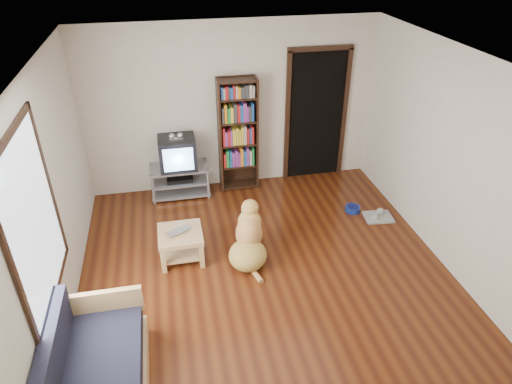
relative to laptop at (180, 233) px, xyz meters
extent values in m
plane|color=#51240E|center=(0.99, -0.62, -0.41)|extent=(5.00, 5.00, 0.00)
plane|color=white|center=(0.99, -0.62, 2.19)|extent=(5.00, 5.00, 0.00)
plane|color=beige|center=(0.99, 1.88, 0.89)|extent=(4.50, 0.00, 4.50)
plane|color=beige|center=(-1.26, -0.62, 0.89)|extent=(0.00, 5.00, 5.00)
plane|color=beige|center=(3.24, -0.62, 0.89)|extent=(0.00, 5.00, 5.00)
imported|color=silver|center=(0.00, 0.00, 0.00)|extent=(0.37, 0.33, 0.02)
cylinder|color=navy|center=(2.58, 0.62, -0.37)|extent=(0.22, 0.22, 0.08)
cube|color=#969696|center=(2.88, 0.37, -0.40)|extent=(0.43, 0.36, 0.03)
cube|color=white|center=(-1.24, -1.12, 1.09)|extent=(0.02, 1.30, 1.60)
cube|color=black|center=(-1.24, -1.12, 1.91)|extent=(0.03, 1.42, 0.06)
cube|color=black|center=(-1.24, -1.12, 0.27)|extent=(0.03, 1.42, 0.06)
cube|color=black|center=(-1.24, -1.82, 1.09)|extent=(0.03, 0.06, 1.70)
cube|color=black|center=(-1.24, -0.42, 1.09)|extent=(0.03, 0.06, 1.70)
cube|color=black|center=(2.34, 1.87, 0.64)|extent=(0.90, 0.02, 2.10)
cube|color=black|center=(1.86, 1.85, 0.64)|extent=(0.07, 0.05, 2.14)
cube|color=black|center=(2.82, 1.85, 0.64)|extent=(0.07, 0.05, 2.14)
cube|color=black|center=(2.34, 1.85, 1.72)|extent=(1.03, 0.05, 0.07)
cube|color=#99999E|center=(0.09, 1.63, 0.07)|extent=(0.90, 0.45, 0.04)
cube|color=#99999E|center=(0.09, 1.63, -0.16)|extent=(0.86, 0.42, 0.03)
cube|color=#99999E|center=(0.09, 1.63, -0.35)|extent=(0.90, 0.45, 0.04)
cylinder|color=#99999E|center=(-0.33, 1.43, -0.16)|extent=(0.04, 0.04, 0.50)
cylinder|color=#99999E|center=(0.51, 1.43, -0.16)|extent=(0.04, 0.04, 0.50)
cylinder|color=#99999E|center=(-0.33, 1.83, -0.16)|extent=(0.04, 0.04, 0.50)
cylinder|color=#99999E|center=(0.51, 1.83, -0.16)|extent=(0.04, 0.04, 0.50)
cube|color=black|center=(0.09, 1.63, -0.11)|extent=(0.40, 0.30, 0.07)
cube|color=black|center=(0.09, 1.63, 0.33)|extent=(0.55, 0.48, 0.48)
cube|color=black|center=(0.09, 1.83, 0.33)|extent=(0.40, 0.14, 0.36)
cube|color=#8CBFF2|center=(0.09, 1.39, 0.33)|extent=(0.44, 0.02, 0.36)
cube|color=silver|center=(0.09, 1.58, 0.58)|extent=(0.20, 0.07, 0.02)
sphere|color=silver|center=(0.03, 1.58, 0.62)|extent=(0.09, 0.09, 0.09)
sphere|color=silver|center=(0.15, 1.58, 0.62)|extent=(0.09, 0.09, 0.09)
cube|color=black|center=(0.76, 1.72, 0.49)|extent=(0.03, 0.30, 1.80)
cube|color=black|center=(1.33, 1.72, 0.49)|extent=(0.03, 0.30, 1.80)
cube|color=black|center=(1.04, 1.86, 0.49)|extent=(0.60, 0.02, 1.80)
cube|color=black|center=(1.04, 1.72, -0.38)|extent=(0.56, 0.28, 0.02)
cube|color=black|center=(1.04, 1.72, -0.01)|extent=(0.56, 0.28, 0.03)
cube|color=black|center=(1.04, 1.72, 0.36)|extent=(0.56, 0.28, 0.02)
cube|color=black|center=(1.04, 1.72, 0.73)|extent=(0.56, 0.28, 0.02)
cube|color=black|center=(1.04, 1.72, 1.10)|extent=(0.56, 0.28, 0.02)
cube|color=black|center=(1.04, 1.72, 1.36)|extent=(0.56, 0.28, 0.02)
cube|color=#1E1E2D|center=(-1.18, -2.02, 0.19)|extent=(0.12, 1.74, 0.40)
cube|color=tan|center=(-0.84, -1.16, 0.09)|extent=(0.80, 0.06, 0.30)
cube|color=tan|center=(0.00, 0.03, -0.04)|extent=(0.55, 0.55, 0.06)
cube|color=tan|center=(0.00, 0.03, -0.31)|extent=(0.45, 0.45, 0.03)
cube|color=tan|center=(-0.23, -0.20, -0.24)|extent=(0.06, 0.06, 0.34)
cube|color=tan|center=(0.23, -0.20, -0.24)|extent=(0.06, 0.06, 0.34)
cube|color=tan|center=(-0.23, 0.27, -0.24)|extent=(0.06, 0.06, 0.34)
cube|color=tan|center=(0.23, 0.27, -0.24)|extent=(0.06, 0.06, 0.34)
ellipsoid|color=#B79946|center=(0.81, -0.28, -0.26)|extent=(0.61, 0.64, 0.36)
ellipsoid|color=tan|center=(0.86, -0.09, -0.07)|extent=(0.44, 0.46, 0.47)
ellipsoid|color=tan|center=(0.89, 0.00, 0.04)|extent=(0.37, 0.35, 0.34)
ellipsoid|color=#D5AE52|center=(0.90, 0.05, 0.23)|extent=(0.28, 0.29, 0.21)
ellipsoid|color=#D5B151|center=(0.93, 0.16, 0.20)|extent=(0.14, 0.20, 0.09)
sphere|color=black|center=(0.96, 0.24, 0.20)|extent=(0.04, 0.04, 0.04)
ellipsoid|color=tan|center=(0.81, 0.04, 0.22)|extent=(0.07, 0.08, 0.14)
ellipsoid|color=#B68246|center=(0.97, -0.01, 0.22)|extent=(0.07, 0.08, 0.14)
cylinder|color=#B68646|center=(0.84, 0.11, -0.22)|extent=(0.11, 0.13, 0.39)
cylinder|color=tan|center=(0.98, 0.07, -0.22)|extent=(0.11, 0.13, 0.39)
sphere|color=#D18450|center=(0.86, 0.16, -0.39)|extent=(0.10, 0.10, 0.10)
sphere|color=#D6A852|center=(1.00, 0.11, -0.39)|extent=(0.10, 0.10, 0.10)
cylinder|color=tan|center=(0.86, -0.51, -0.38)|extent=(0.14, 0.34, 0.08)
camera|label=1|loc=(-0.02, -4.71, 3.35)|focal=32.00mm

